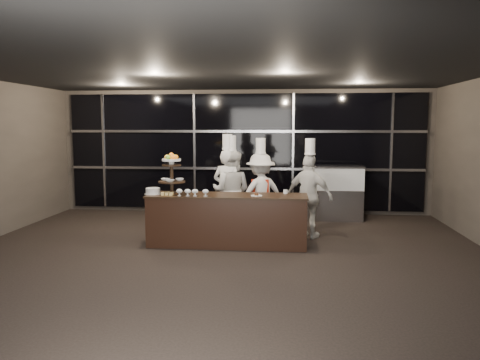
# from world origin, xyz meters

# --- Properties ---
(room) EXTENTS (10.00, 10.00, 10.00)m
(room) POSITION_xyz_m (0.00, 0.00, 1.50)
(room) COLOR black
(room) RESTS_ON ground
(window_wall) EXTENTS (8.60, 0.10, 2.80)m
(window_wall) POSITION_xyz_m (0.00, 4.94, 1.50)
(window_wall) COLOR black
(window_wall) RESTS_ON ground
(buffet_counter) EXTENTS (2.84, 0.74, 0.92)m
(buffet_counter) POSITION_xyz_m (-0.01, 1.78, 0.47)
(buffet_counter) COLOR black
(buffet_counter) RESTS_ON ground
(display_stand) EXTENTS (0.48, 0.48, 0.74)m
(display_stand) POSITION_xyz_m (-1.01, 1.78, 1.34)
(display_stand) COLOR black
(display_stand) RESTS_ON buffet_counter
(compotes) EXTENTS (0.57, 0.11, 0.12)m
(compotes) POSITION_xyz_m (-0.60, 1.56, 1.00)
(compotes) COLOR silver
(compotes) RESTS_ON buffet_counter
(layer_cake) EXTENTS (0.30, 0.30, 0.11)m
(layer_cake) POSITION_xyz_m (-1.34, 1.73, 0.97)
(layer_cake) COLOR white
(layer_cake) RESTS_ON buffet_counter
(pastry_squares) EXTENTS (0.20, 0.13, 0.05)m
(pastry_squares) POSITION_xyz_m (-1.05, 1.61, 0.95)
(pastry_squares) COLOR #F1D076
(pastry_squares) RESTS_ON buffet_counter
(small_plate) EXTENTS (0.20, 0.20, 0.05)m
(small_plate) POSITION_xyz_m (0.52, 1.68, 0.94)
(small_plate) COLOR white
(small_plate) RESTS_ON buffet_counter
(chef_cup) EXTENTS (0.08, 0.08, 0.07)m
(chef_cup) POSITION_xyz_m (1.03, 2.03, 0.96)
(chef_cup) COLOR white
(chef_cup) RESTS_ON buffet_counter
(display_case) EXTENTS (1.29, 0.56, 1.24)m
(display_case) POSITION_xyz_m (2.12, 4.30, 0.69)
(display_case) COLOR #A5A5AA
(display_case) RESTS_ON ground
(chef_a) EXTENTS (0.70, 0.57, 1.97)m
(chef_a) POSITION_xyz_m (-0.14, 2.87, 0.87)
(chef_a) COLOR silver
(chef_a) RESTS_ON ground
(chef_b) EXTENTS (0.89, 0.74, 1.95)m
(chef_b) POSITION_xyz_m (-0.06, 2.90, 0.84)
(chef_b) COLOR silver
(chef_b) RESTS_ON ground
(chef_c) EXTENTS (1.19, 1.03, 1.90)m
(chef_c) POSITION_xyz_m (0.53, 2.79, 0.81)
(chef_c) COLOR silver
(chef_c) RESTS_ON ground
(chef_d) EXTENTS (1.01, 0.79, 1.90)m
(chef_d) POSITION_xyz_m (1.48, 2.49, 0.82)
(chef_d) COLOR silver
(chef_d) RESTS_ON ground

